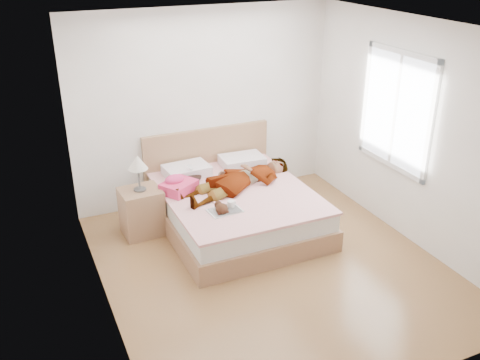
{
  "coord_description": "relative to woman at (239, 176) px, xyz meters",
  "views": [
    {
      "loc": [
        -2.4,
        -4.48,
        3.36
      ],
      "look_at": [
        0.0,
        0.85,
        0.7
      ],
      "focal_mm": 40.0,
      "sensor_mm": 36.0,
      "label": 1
    }
  ],
  "objects": [
    {
      "name": "coffee_mug",
      "position": [
        -0.35,
        -0.56,
        -0.07
      ],
      "size": [
        0.13,
        0.11,
        0.09
      ],
      "color": "white",
      "rests_on": "bed"
    },
    {
      "name": "room_shell",
      "position": [
        1.67,
        -0.81,
        0.87
      ],
      "size": [
        4.0,
        4.0,
        4.0
      ],
      "color": "white",
      "rests_on": "ground"
    },
    {
      "name": "plush_toy",
      "position": [
        -0.49,
        -0.62,
        -0.05
      ],
      "size": [
        0.15,
        0.22,
        0.12
      ],
      "color": "#32190E",
      "rests_on": "bed"
    },
    {
      "name": "hair",
      "position": [
        -0.57,
        0.45,
        -0.08
      ],
      "size": [
        0.55,
        0.63,
        0.08
      ],
      "primitive_type": "ellipsoid",
      "rotation": [
        0.0,
        0.0,
        -0.22
      ],
      "color": "black",
      "rests_on": "bed"
    },
    {
      "name": "nightstand",
      "position": [
        -1.22,
        0.19,
        -0.28
      ],
      "size": [
        0.5,
        0.45,
        1.04
      ],
      "color": "brown",
      "rests_on": "ground"
    },
    {
      "name": "ground",
      "position": [
        -0.1,
        -1.11,
        -0.63
      ],
      "size": [
        4.0,
        4.0,
        0.0
      ],
      "primitive_type": "plane",
      "color": "#55371A",
      "rests_on": "ground"
    },
    {
      "name": "towel",
      "position": [
        -0.76,
        0.12,
        -0.03
      ],
      "size": [
        0.51,
        0.49,
        0.21
      ],
      "color": "#DA3B5B",
      "rests_on": "bed"
    },
    {
      "name": "magazine",
      "position": [
        -0.44,
        -0.6,
        -0.11
      ],
      "size": [
        0.39,
        0.27,
        0.02
      ],
      "color": "white",
      "rests_on": "bed"
    },
    {
      "name": "woman",
      "position": [
        0.0,
        0.0,
        0.0
      ],
      "size": [
        1.83,
        1.13,
        0.24
      ],
      "primitive_type": "imported",
      "rotation": [
        0.0,
        0.0,
        -1.27
      ],
      "color": "white",
      "rests_on": "bed"
    },
    {
      "name": "bed",
      "position": [
        -0.1,
        -0.08,
        -0.35
      ],
      "size": [
        1.8,
        2.08,
        1.0
      ],
      "color": "brown",
      "rests_on": "ground"
    },
    {
      "name": "phone",
      "position": [
        -0.5,
        0.4,
        0.05
      ],
      "size": [
        0.07,
        0.1,
        0.05
      ],
      "primitive_type": "cube",
      "rotation": [
        0.44,
        0.0,
        0.3
      ],
      "color": "silver",
      "rests_on": "bed"
    }
  ]
}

